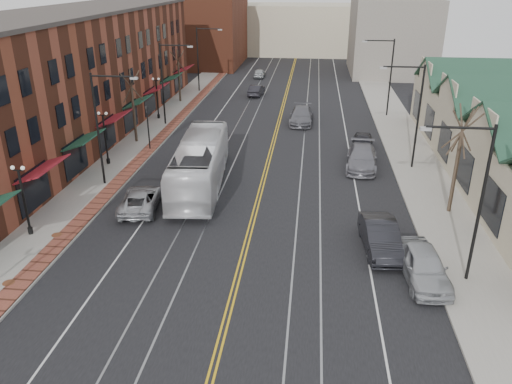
% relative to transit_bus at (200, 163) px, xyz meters
% --- Properties ---
extents(ground, '(160.00, 160.00, 0.00)m').
position_rel_transit_bus_xyz_m(ground, '(4.42, -16.55, -1.76)').
color(ground, black).
rests_on(ground, ground).
extents(sidewalk_left, '(4.00, 120.00, 0.15)m').
position_rel_transit_bus_xyz_m(sidewalk_left, '(-7.58, 3.45, -1.69)').
color(sidewalk_left, gray).
rests_on(sidewalk_left, ground).
extents(sidewalk_right, '(4.00, 120.00, 0.15)m').
position_rel_transit_bus_xyz_m(sidewalk_right, '(16.42, 3.45, -1.69)').
color(sidewalk_right, gray).
rests_on(sidewalk_right, ground).
extents(building_left, '(10.00, 50.00, 11.00)m').
position_rel_transit_bus_xyz_m(building_left, '(-14.58, 10.45, 3.74)').
color(building_left, brown).
rests_on(building_left, ground).
extents(building_right, '(8.00, 36.00, 4.60)m').
position_rel_transit_bus_xyz_m(building_right, '(22.42, 3.45, 0.54)').
color(building_right, '#BDAF91').
rests_on(building_right, ground).
extents(backdrop_left, '(14.00, 18.00, 14.00)m').
position_rel_transit_bus_xyz_m(backdrop_left, '(-11.58, 53.45, 5.24)').
color(backdrop_left, brown).
rests_on(backdrop_left, ground).
extents(backdrop_mid, '(22.00, 14.00, 9.00)m').
position_rel_transit_bus_xyz_m(backdrop_mid, '(4.42, 68.45, 2.74)').
color(backdrop_mid, '#BDAF91').
rests_on(backdrop_mid, ground).
extents(backdrop_right, '(12.00, 16.00, 11.00)m').
position_rel_transit_bus_xyz_m(backdrop_right, '(19.42, 48.45, 3.74)').
color(backdrop_right, slate).
rests_on(backdrop_right, ground).
extents(streetlight_l_1, '(3.33, 0.25, 8.00)m').
position_rel_transit_bus_xyz_m(streetlight_l_1, '(-6.63, -0.55, 3.26)').
color(streetlight_l_1, black).
rests_on(streetlight_l_1, sidewalk_left).
extents(streetlight_l_2, '(3.33, 0.25, 8.00)m').
position_rel_transit_bus_xyz_m(streetlight_l_2, '(-6.63, 15.45, 3.26)').
color(streetlight_l_2, black).
rests_on(streetlight_l_2, sidewalk_left).
extents(streetlight_l_3, '(3.33, 0.25, 8.00)m').
position_rel_transit_bus_xyz_m(streetlight_l_3, '(-6.63, 31.45, 3.26)').
color(streetlight_l_3, black).
rests_on(streetlight_l_3, sidewalk_left).
extents(streetlight_r_0, '(3.33, 0.25, 8.00)m').
position_rel_transit_bus_xyz_m(streetlight_r_0, '(15.46, -10.55, 3.26)').
color(streetlight_r_0, black).
rests_on(streetlight_r_0, sidewalk_right).
extents(streetlight_r_1, '(3.33, 0.25, 8.00)m').
position_rel_transit_bus_xyz_m(streetlight_r_1, '(15.46, 5.45, 3.26)').
color(streetlight_r_1, black).
rests_on(streetlight_r_1, sidewalk_right).
extents(streetlight_r_2, '(3.33, 0.25, 8.00)m').
position_rel_transit_bus_xyz_m(streetlight_r_2, '(15.46, 21.45, 3.26)').
color(streetlight_r_2, black).
rests_on(streetlight_r_2, sidewalk_right).
extents(lamppost_l_1, '(0.84, 0.28, 4.27)m').
position_rel_transit_bus_xyz_m(lamppost_l_1, '(-8.38, -8.55, 0.44)').
color(lamppost_l_1, black).
rests_on(lamppost_l_1, sidewalk_left).
extents(lamppost_l_2, '(0.84, 0.28, 4.27)m').
position_rel_transit_bus_xyz_m(lamppost_l_2, '(-8.38, 3.45, 0.44)').
color(lamppost_l_2, black).
rests_on(lamppost_l_2, sidewalk_left).
extents(lamppost_l_3, '(0.84, 0.28, 4.27)m').
position_rel_transit_bus_xyz_m(lamppost_l_3, '(-8.38, 17.45, 0.44)').
color(lamppost_l_3, black).
rests_on(lamppost_l_3, sidewalk_left).
extents(tree_left_near, '(1.78, 1.37, 6.48)m').
position_rel_transit_bus_xyz_m(tree_left_near, '(-8.08, 9.45, 1.75)').
color(tree_left_near, '#382B21').
rests_on(tree_left_near, sidewalk_left).
extents(tree_left_far, '(1.66, 1.28, 6.02)m').
position_rel_transit_bus_xyz_m(tree_left_far, '(-8.08, 25.45, 1.51)').
color(tree_left_far, '#382B21').
rests_on(tree_left_far, sidewalk_left).
extents(tree_right_mid, '(1.90, 1.46, 6.93)m').
position_rel_transit_bus_xyz_m(tree_right_mid, '(16.92, -2.55, 1.99)').
color(tree_right_mid, '#382B21').
rests_on(tree_right_mid, sidewalk_right).
extents(manhole_mid, '(0.60, 0.60, 0.02)m').
position_rel_transit_bus_xyz_m(manhole_mid, '(-6.78, -13.55, -1.61)').
color(manhole_mid, '#592D19').
rests_on(manhole_mid, sidewalk_left).
extents(manhole_far, '(0.60, 0.60, 0.02)m').
position_rel_transit_bus_xyz_m(manhole_far, '(-6.78, -8.55, -1.61)').
color(manhole_far, '#592D19').
rests_on(manhole_far, sidewalk_left).
extents(traffic_signal, '(0.18, 0.15, 3.80)m').
position_rel_transit_bus_xyz_m(traffic_signal, '(-6.18, 7.45, 0.58)').
color(traffic_signal, black).
rests_on(traffic_signal, sidewalk_left).
extents(transit_bus, '(3.99, 12.86, 3.53)m').
position_rel_transit_bus_xyz_m(transit_bus, '(0.00, 0.00, 0.00)').
color(transit_bus, white).
rests_on(transit_bus, ground).
extents(parked_suv, '(2.99, 5.30, 1.40)m').
position_rel_transit_bus_xyz_m(parked_suv, '(-3.08, -4.26, -1.06)').
color(parked_suv, '#A4A6AB').
rests_on(parked_suv, ground).
extents(parked_car_a, '(2.38, 5.10, 1.69)m').
position_rel_transit_bus_xyz_m(parked_car_a, '(13.72, -10.71, -0.92)').
color(parked_car_a, '#A9ABB0').
rests_on(parked_car_a, ground).
extents(parked_car_b, '(2.17, 5.23, 1.68)m').
position_rel_transit_bus_xyz_m(parked_car_b, '(11.92, -7.92, -0.92)').
color(parked_car_b, black).
rests_on(parked_car_b, ground).
extents(parked_car_c, '(2.85, 5.92, 1.66)m').
position_rel_transit_bus_xyz_m(parked_car_c, '(11.92, 5.19, -0.93)').
color(parked_car_c, slate).
rests_on(parked_car_c, ground).
extents(parked_car_d, '(2.21, 4.50, 1.48)m').
position_rel_transit_bus_xyz_m(parked_car_d, '(12.32, 9.49, -1.03)').
color(parked_car_d, black).
rests_on(parked_car_d, ground).
extents(distant_car_left, '(1.85, 4.28, 1.37)m').
position_rel_transit_bus_xyz_m(distant_car_left, '(0.67, 30.00, -1.08)').
color(distant_car_left, black).
rests_on(distant_car_left, ground).
extents(distant_car_right, '(2.38, 5.64, 1.62)m').
position_rel_transit_bus_xyz_m(distant_car_right, '(6.75, 17.73, -0.95)').
color(distant_car_right, slate).
rests_on(distant_car_right, ground).
extents(distant_car_far, '(1.68, 3.95, 1.33)m').
position_rel_transit_bus_xyz_m(distant_car_far, '(-0.25, 42.21, -1.10)').
color(distant_car_far, '#A6AAAD').
rests_on(distant_car_far, ground).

